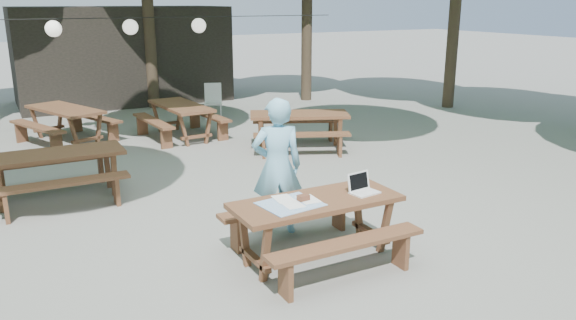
% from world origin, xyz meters
% --- Properties ---
extents(ground, '(80.00, 80.00, 0.00)m').
position_xyz_m(ground, '(0.00, 0.00, 0.00)').
color(ground, slate).
rests_on(ground, ground).
extents(pavilion, '(6.00, 3.00, 2.80)m').
position_xyz_m(pavilion, '(0.50, 10.50, 1.40)').
color(pavilion, black).
rests_on(pavilion, ground).
extents(main_picnic_table, '(2.00, 1.58, 0.75)m').
position_xyz_m(main_picnic_table, '(0.03, -1.71, 0.39)').
color(main_picnic_table, '#55341E').
rests_on(main_picnic_table, ground).
extents(picnic_table_nw, '(2.01, 1.59, 0.75)m').
position_xyz_m(picnic_table_nw, '(-2.41, 1.95, 0.39)').
color(picnic_table_nw, '#55341E').
rests_on(picnic_table_nw, ground).
extents(picnic_table_ne, '(2.38, 2.22, 0.75)m').
position_xyz_m(picnic_table_ne, '(2.39, 2.89, 0.39)').
color(picnic_table_ne, '#55341E').
rests_on(picnic_table_ne, ground).
extents(picnic_table_far_w, '(2.17, 2.35, 0.75)m').
position_xyz_m(picnic_table_far_w, '(-1.78, 5.76, 0.39)').
color(picnic_table_far_w, '#55341E').
rests_on(picnic_table_far_w, ground).
extents(picnic_table_far_e, '(1.73, 2.06, 0.75)m').
position_xyz_m(picnic_table_far_e, '(0.54, 4.99, 0.39)').
color(picnic_table_far_e, '#55341E').
rests_on(picnic_table_far_e, ground).
extents(woman, '(0.76, 0.61, 1.81)m').
position_xyz_m(woman, '(0.01, -0.77, 0.90)').
color(woman, '#7DC3E5').
rests_on(woman, ground).
extents(plastic_chair, '(0.57, 0.57, 0.90)m').
position_xyz_m(plastic_chair, '(1.94, 6.67, 0.26)').
color(plastic_chair, silver).
rests_on(plastic_chair, ground).
extents(laptop, '(0.36, 0.30, 0.24)m').
position_xyz_m(laptop, '(0.64, -1.76, 0.81)').
color(laptop, white).
rests_on(laptop, main_picnic_table).
extents(tabletop_clutter, '(0.72, 0.64, 0.08)m').
position_xyz_m(tabletop_clutter, '(-0.27, -1.70, 0.76)').
color(tabletop_clutter, '#3B7FCA').
rests_on(tabletop_clutter, main_picnic_table).
extents(paper_lanterns, '(9.00, 0.34, 0.38)m').
position_xyz_m(paper_lanterns, '(-0.19, 6.00, 2.40)').
color(paper_lanterns, black).
rests_on(paper_lanterns, ground).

